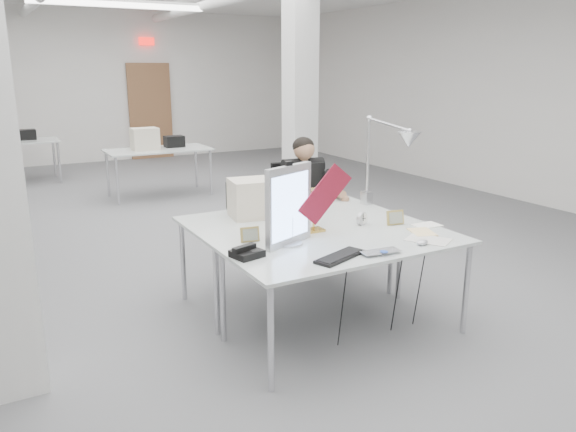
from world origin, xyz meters
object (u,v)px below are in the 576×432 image
object	(u,v)px
laptop	(384,254)
bankers_lamp	(314,212)
monitor	(289,205)
architect_lamp	(385,155)
desk_phone	(247,254)
seated_person	(304,181)
desk_main	(348,245)
beige_monitor	(251,198)
office_chair	(301,218)

from	to	relation	value
laptop	bankers_lamp	bearing A→B (deg)	104.00
monitor	architect_lamp	world-z (taller)	architect_lamp
desk_phone	seated_person	bearing A→B (deg)	34.91
desk_main	seated_person	xyz separation A→B (m)	(0.52, 1.52, 0.16)
laptop	beige_monitor	size ratio (longest dim) A/B	0.83
laptop	desk_main	bearing A→B (deg)	103.41
desk_main	desk_phone	world-z (taller)	desk_phone
beige_monitor	laptop	bearing A→B (deg)	-67.21
seated_person	bankers_lamp	bearing A→B (deg)	-109.22
seated_person	desk_phone	world-z (taller)	seated_person
seated_person	beige_monitor	bearing A→B (deg)	-140.75
beige_monitor	desk_phone	bearing A→B (deg)	-108.29
desk_main	seated_person	bearing A→B (deg)	71.02
desk_main	laptop	xyz separation A→B (m)	(0.05, -0.36, 0.02)
monitor	beige_monitor	bearing A→B (deg)	61.19
seated_person	beige_monitor	world-z (taller)	seated_person
office_chair	architect_lamp	world-z (taller)	architect_lamp
desk_main	architect_lamp	bearing A→B (deg)	38.00
monitor	beige_monitor	distance (m)	0.85
desk_main	office_chair	xyz separation A→B (m)	(0.52, 1.57, -0.23)
office_chair	beige_monitor	xyz separation A→B (m)	(-0.82, -0.55, 0.41)
desk_main	office_chair	bearing A→B (deg)	71.58
seated_person	bankers_lamp	size ratio (longest dim) A/B	3.10
seated_person	monitor	bearing A→B (deg)	-116.55
office_chair	beige_monitor	world-z (taller)	beige_monitor
monitor	laptop	xyz separation A→B (m)	(0.44, -0.55, -0.28)
desk_main	laptop	bearing A→B (deg)	-82.04
seated_person	architect_lamp	size ratio (longest dim) A/B	0.97
desk_main	seated_person	size ratio (longest dim) A/B	1.86
desk_phone	desk_main	bearing A→B (deg)	-18.49
desk_main	monitor	xyz separation A→B (m)	(-0.39, 0.19, 0.30)
monitor	desk_phone	bearing A→B (deg)	174.03
desk_main	beige_monitor	size ratio (longest dim) A/B	5.23
seated_person	office_chair	bearing A→B (deg)	97.91
office_chair	desk_main	bearing A→B (deg)	-100.51
office_chair	laptop	world-z (taller)	office_chair
office_chair	laptop	xyz separation A→B (m)	(-0.47, -1.93, 0.26)
monitor	office_chair	bearing A→B (deg)	34.22
office_chair	beige_monitor	size ratio (longest dim) A/B	2.97
monitor	architect_lamp	xyz separation A→B (m)	(1.24, 0.48, 0.21)
bankers_lamp	desk_main	bearing A→B (deg)	-84.57
seated_person	bankers_lamp	distance (m)	1.28
monitor	beige_monitor	size ratio (longest dim) A/B	1.68
desk_main	beige_monitor	bearing A→B (deg)	106.22
office_chair	laptop	distance (m)	2.01
office_chair	beige_monitor	distance (m)	1.07
seated_person	laptop	distance (m)	1.95
seated_person	architect_lamp	xyz separation A→B (m)	(0.33, -0.86, 0.35)
beige_monitor	office_chair	bearing A→B (deg)	42.47
desk_main	beige_monitor	xyz separation A→B (m)	(-0.30, 1.02, 0.18)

